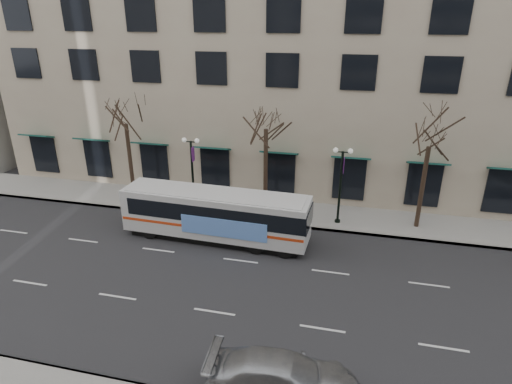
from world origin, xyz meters
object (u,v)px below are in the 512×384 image
(city_bus, at_px, (217,214))
(tree_far_left, at_px, (124,110))
(silver_car, at_px, (284,378))
(lamp_post_left, at_px, (192,170))
(lamp_post_right, at_px, (341,182))
(tree_far_mid, at_px, (266,115))
(tree_far_right, at_px, (431,131))

(city_bus, bearing_deg, tree_far_left, 153.50)
(tree_far_left, bearing_deg, silver_car, -47.09)
(city_bus, height_order, silver_car, city_bus)
(tree_far_left, height_order, silver_car, tree_far_left)
(city_bus, bearing_deg, lamp_post_left, 130.23)
(tree_far_left, distance_m, lamp_post_right, 15.48)
(lamp_post_left, bearing_deg, silver_car, -58.18)
(tree_far_left, xyz_separation_m, lamp_post_right, (15.01, -0.60, -3.75))
(tree_far_mid, distance_m, tree_far_right, 10.01)
(tree_far_right, distance_m, silver_car, 17.12)
(tree_far_right, distance_m, lamp_post_left, 15.40)
(tree_far_left, xyz_separation_m, city_bus, (7.94, -4.35, -5.01))
(silver_car, bearing_deg, tree_far_left, 39.32)
(silver_car, bearing_deg, tree_far_right, -25.58)
(tree_far_left, height_order, tree_far_right, tree_far_left)
(tree_far_mid, xyz_separation_m, silver_car, (3.94, -15.00, -6.10))
(tree_far_mid, xyz_separation_m, tree_far_right, (10.00, -0.00, -0.48))
(tree_far_right, xyz_separation_m, city_bus, (-12.06, -4.35, -4.74))
(tree_far_left, distance_m, tree_far_mid, 10.00)
(silver_car, bearing_deg, lamp_post_left, 28.23)
(tree_far_mid, height_order, lamp_post_right, tree_far_mid)
(tree_far_right, height_order, lamp_post_right, tree_far_right)
(silver_car, bearing_deg, tree_far_mid, 11.14)
(lamp_post_right, bearing_deg, tree_far_left, 177.71)
(tree_far_mid, bearing_deg, lamp_post_left, -173.15)
(lamp_post_left, bearing_deg, tree_far_left, 173.17)
(tree_far_left, bearing_deg, lamp_post_left, -6.83)
(tree_far_right, height_order, lamp_post_left, tree_far_right)
(city_bus, bearing_deg, tree_far_mid, 66.85)
(lamp_post_left, bearing_deg, tree_far_right, 2.29)
(tree_far_left, height_order, lamp_post_left, tree_far_left)
(city_bus, bearing_deg, lamp_post_right, 30.14)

